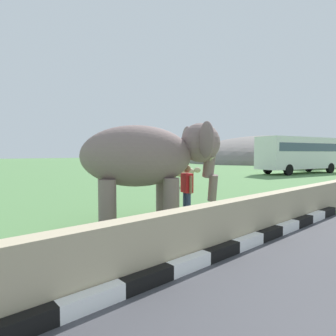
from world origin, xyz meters
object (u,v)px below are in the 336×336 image
(person_handler, at_px, (187,189))
(bus_white, at_px, (300,152))
(bus_orange, at_px, (315,152))
(cow_near, at_px, (183,172))
(elephant, at_px, (150,158))

(person_handler, relative_size, bus_white, 0.16)
(bus_orange, bearing_deg, cow_near, -173.90)
(cow_near, bearing_deg, bus_white, 0.11)
(person_handler, xyz_separation_m, cow_near, (5.85, 6.11, -0.06))
(elephant, relative_size, person_handler, 2.42)
(elephant, height_order, bus_white, bus_white)
(person_handler, bearing_deg, bus_white, 15.62)
(elephant, distance_m, person_handler, 1.54)
(elephant, height_order, bus_orange, bus_orange)
(bus_orange, bearing_deg, bus_white, -165.38)
(elephant, distance_m, bus_orange, 35.21)
(cow_near, bearing_deg, elephant, -140.32)
(elephant, xyz_separation_m, bus_orange, (34.11, 8.72, 0.19))
(bus_white, distance_m, bus_orange, 11.34)
(elephant, height_order, person_handler, elephant)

